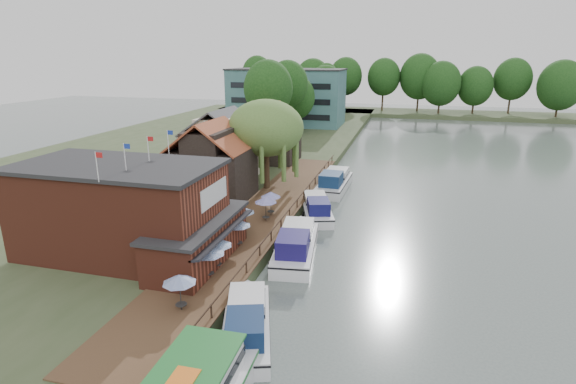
% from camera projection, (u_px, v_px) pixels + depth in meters
% --- Properties ---
extents(ground, '(260.00, 260.00, 0.00)m').
position_uv_depth(ground, '(324.00, 283.00, 33.12)').
color(ground, '#4B5754').
rests_on(ground, ground).
extents(land_bank, '(50.00, 140.00, 1.00)m').
position_uv_depth(land_bank, '(182.00, 156.00, 72.79)').
color(land_bank, '#384728').
rests_on(land_bank, ground).
extents(quay_deck, '(6.00, 50.00, 0.10)m').
position_uv_depth(quay_deck, '(263.00, 215.00, 44.04)').
color(quay_deck, '#47301E').
rests_on(quay_deck, land_bank).
extents(quay_rail, '(0.20, 49.00, 1.00)m').
position_uv_depth(quay_rail, '(291.00, 212.00, 43.70)').
color(quay_rail, black).
rests_on(quay_rail, land_bank).
extents(pub, '(20.00, 11.00, 7.30)m').
position_uv_depth(pub, '(143.00, 211.00, 34.34)').
color(pub, maroon).
rests_on(pub, land_bank).
extents(hotel_block, '(25.40, 12.40, 12.30)m').
position_uv_depth(hotel_block, '(287.00, 97.00, 101.15)').
color(hotel_block, '#38666B').
rests_on(hotel_block, land_bank).
extents(cottage_a, '(8.60, 7.60, 8.50)m').
position_uv_depth(cottage_a, '(212.00, 160.00, 48.26)').
color(cottage_a, black).
rests_on(cottage_a, land_bank).
extents(cottage_b, '(9.60, 8.60, 8.50)m').
position_uv_depth(cottage_b, '(223.00, 142.00, 58.24)').
color(cottage_b, beige).
rests_on(cottage_b, land_bank).
extents(cottage_c, '(7.60, 7.60, 8.50)m').
position_uv_depth(cottage_c, '(273.00, 133.00, 65.55)').
color(cottage_c, black).
rests_on(cottage_c, land_bank).
extents(willow, '(8.60, 8.60, 10.43)m').
position_uv_depth(willow, '(266.00, 145.00, 51.47)').
color(willow, '#476B2D').
rests_on(willow, land_bank).
extents(umbrella_0, '(2.07, 2.07, 2.38)m').
position_uv_depth(umbrella_0, '(180.00, 292.00, 27.26)').
color(umbrella_0, navy).
rests_on(umbrella_0, quay_deck).
extents(umbrella_1, '(2.35, 2.35, 2.38)m').
position_uv_depth(umbrella_1, '(209.00, 262.00, 31.20)').
color(umbrella_1, navy).
rests_on(umbrella_1, quay_deck).
extents(umbrella_2, '(2.34, 2.34, 2.38)m').
position_uv_depth(umbrella_2, '(217.00, 254.00, 32.56)').
color(umbrella_2, navy).
rests_on(umbrella_2, quay_deck).
extents(umbrella_3, '(2.12, 2.12, 2.38)m').
position_uv_depth(umbrella_3, '(238.00, 233.00, 36.32)').
color(umbrella_3, navy).
rests_on(umbrella_3, quay_deck).
extents(umbrella_4, '(2.16, 2.16, 2.38)m').
position_uv_depth(umbrella_4, '(243.00, 220.00, 39.35)').
color(umbrella_4, navy).
rests_on(umbrella_4, quay_deck).
extents(umbrella_5, '(2.11, 2.11, 2.38)m').
position_uv_depth(umbrella_5, '(266.00, 209.00, 42.09)').
color(umbrella_5, '#1E1A91').
rests_on(umbrella_5, quay_deck).
extents(umbrella_6, '(1.97, 1.97, 2.38)m').
position_uv_depth(umbrella_6, '(271.00, 203.00, 43.64)').
color(umbrella_6, '#1A1C93').
rests_on(umbrella_6, quay_deck).
extents(cruiser_0, '(5.97, 10.08, 2.31)m').
position_uv_depth(cruiser_0, '(246.00, 318.00, 26.58)').
color(cruiser_0, silver).
rests_on(cruiser_0, ground).
extents(cruiser_1, '(4.87, 11.09, 2.63)m').
position_uv_depth(cruiser_1, '(296.00, 241.00, 37.26)').
color(cruiser_1, white).
rests_on(cruiser_1, ground).
extents(cruiser_2, '(5.82, 10.03, 2.30)m').
position_uv_depth(cruiser_2, '(317.00, 205.00, 46.58)').
color(cruiser_2, silver).
rests_on(cruiser_2, ground).
extents(cruiser_3, '(3.79, 10.92, 2.66)m').
position_uv_depth(cruiser_3, '(334.00, 179.00, 55.62)').
color(cruiser_3, silver).
rests_on(cruiser_3, ground).
extents(bank_tree_0, '(8.06, 8.06, 14.50)m').
position_uv_depth(bank_tree_0, '(268.00, 105.00, 74.14)').
color(bank_tree_0, '#143811').
rests_on(bank_tree_0, land_bank).
extents(bank_tree_1, '(7.43, 7.43, 14.35)m').
position_uv_depth(bank_tree_1, '(288.00, 100.00, 82.55)').
color(bank_tree_1, '#143811').
rests_on(bank_tree_1, land_bank).
extents(bank_tree_2, '(7.59, 7.59, 11.41)m').
position_uv_depth(bank_tree_2, '(296.00, 104.00, 89.83)').
color(bank_tree_2, '#143811').
rests_on(bank_tree_2, land_bank).
extents(bank_tree_3, '(7.16, 7.16, 12.95)m').
position_uv_depth(bank_tree_3, '(326.00, 94.00, 104.92)').
color(bank_tree_3, '#143811').
rests_on(bank_tree_3, land_bank).
extents(bank_tree_4, '(6.38, 6.38, 12.74)m').
position_uv_depth(bank_tree_4, '(324.00, 91.00, 115.47)').
color(bank_tree_4, '#143811').
rests_on(bank_tree_4, land_bank).
extents(bank_tree_5, '(6.20, 6.20, 13.17)m').
position_uv_depth(bank_tree_5, '(326.00, 88.00, 122.24)').
color(bank_tree_5, '#143811').
rests_on(bank_tree_5, land_bank).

